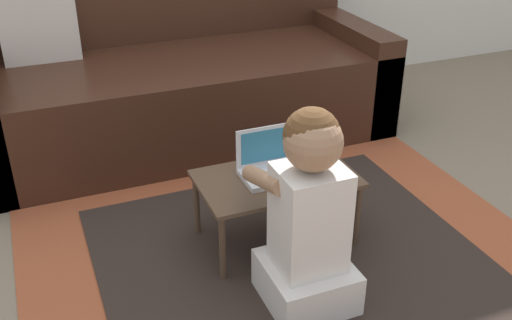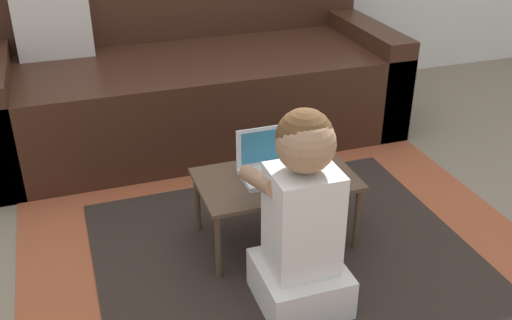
{
  "view_description": "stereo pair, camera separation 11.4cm",
  "coord_description": "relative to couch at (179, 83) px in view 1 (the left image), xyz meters",
  "views": [
    {
      "loc": [
        -0.68,
        -1.78,
        1.39
      ],
      "look_at": [
        0.06,
        0.04,
        0.34
      ],
      "focal_mm": 42.0,
      "sensor_mm": 36.0,
      "label": 1
    },
    {
      "loc": [
        -0.57,
        -1.82,
        1.39
      ],
      "look_at": [
        0.06,
        0.04,
        0.34
      ],
      "focal_mm": 42.0,
      "sensor_mm": 36.0,
      "label": 2
    }
  ],
  "objects": [
    {
      "name": "laptop_desk",
      "position": [
        0.07,
        -1.11,
        -0.03
      ],
      "size": [
        0.59,
        0.35,
        0.28
      ],
      "color": "#4C3828",
      "rests_on": "ground_plane"
    },
    {
      "name": "person_seated",
      "position": [
        0.02,
        -1.47,
        0.06
      ],
      "size": [
        0.28,
        0.42,
        0.71
      ],
      "color": "silver",
      "rests_on": "ground_plane"
    },
    {
      "name": "ground_plane",
      "position": [
        -0.06,
        -1.1,
        -0.28
      ],
      "size": [
        16.0,
        16.0,
        0.0
      ],
      "primitive_type": "plane",
      "color": "#7F705B"
    },
    {
      "name": "couch",
      "position": [
        0.0,
        0.0,
        0.0
      ],
      "size": [
        2.06,
        0.91,
        0.8
      ],
      "color": "#381E14",
      "rests_on": "ground_plane"
    },
    {
      "name": "area_rug",
      "position": [
        0.07,
        -1.29,
        -0.27
      ],
      "size": [
        1.94,
        1.86,
        0.01
      ],
      "color": "#9E4C2D",
      "rests_on": "ground_plane"
    },
    {
      "name": "computer_mouse",
      "position": [
        0.27,
        -1.16,
        0.02
      ],
      "size": [
        0.07,
        0.11,
        0.03
      ],
      "color": "black",
      "rests_on": "laptop_desk"
    },
    {
      "name": "laptop",
      "position": [
        0.07,
        -1.09,
        0.04
      ],
      "size": [
        0.27,
        0.16,
        0.18
      ],
      "color": "silver",
      "rests_on": "laptop_desk"
    }
  ]
}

